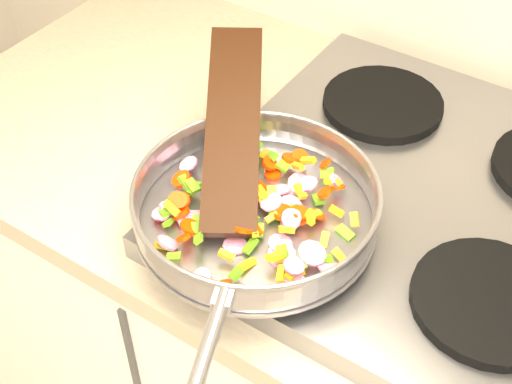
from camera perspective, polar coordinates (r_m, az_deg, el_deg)
The scene contains 7 objects.
cooktop at distance 1.04m, azimuth 13.40°, elevation -0.83°, with size 0.60×0.60×0.04m, color #939399.
grate_fl at distance 0.96m, azimuth 2.75°, elevation -1.32°, with size 0.19×0.19×0.02m, color black.
grate_fr at distance 0.90m, azimuth 18.20°, elevation -8.28°, with size 0.19×0.19×0.02m, color black.
grate_bl at distance 1.15m, azimuth 10.10°, elevation 6.98°, with size 0.19×0.19×0.02m, color black.
saute_pan at distance 0.91m, azimuth -0.03°, elevation -0.96°, with size 0.36×0.51×0.06m.
vegetable_heap at distance 0.92m, azimuth -0.26°, elevation -1.57°, with size 0.29×0.27×0.04m.
wooden_spatula at distance 0.96m, azimuth -1.86°, elevation 5.33°, with size 0.32×0.07×0.01m, color black.
Camera 1 is at (-0.51, 0.94, 1.63)m, focal length 50.00 mm.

